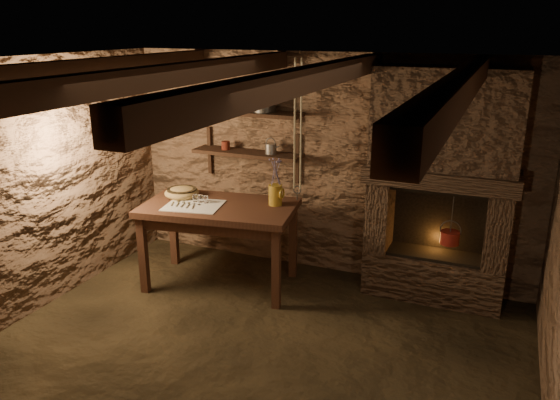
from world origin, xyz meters
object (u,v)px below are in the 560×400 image
at_px(wooden_bowl, 182,193).
at_px(iron_stockpot, 265,103).
at_px(work_table, 220,242).
at_px(red_pot, 450,237).
at_px(stoneware_jug, 276,185).

distance_m(wooden_bowl, iron_stockpot, 1.31).
distance_m(work_table, wooden_bowl, 0.68).
bearing_deg(red_pot, stoneware_jug, -169.98).
xyz_separation_m(work_table, wooden_bowl, (-0.50, 0.08, 0.46)).
xyz_separation_m(iron_stockpot, red_pot, (2.02, -0.12, -1.17)).
bearing_deg(red_pot, iron_stockpot, 176.60).
bearing_deg(wooden_bowl, stoneware_jug, 7.55).
distance_m(work_table, stoneware_jug, 0.85).
distance_m(work_table, iron_stockpot, 1.54).
relative_size(stoneware_jug, wooden_bowl, 1.32).
distance_m(iron_stockpot, red_pot, 2.34).
relative_size(stoneware_jug, iron_stockpot, 1.95).
xyz_separation_m(work_table, stoneware_jug, (0.54, 0.22, 0.62)).
bearing_deg(wooden_bowl, work_table, -9.64).
bearing_deg(wooden_bowl, red_pot, 9.09).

